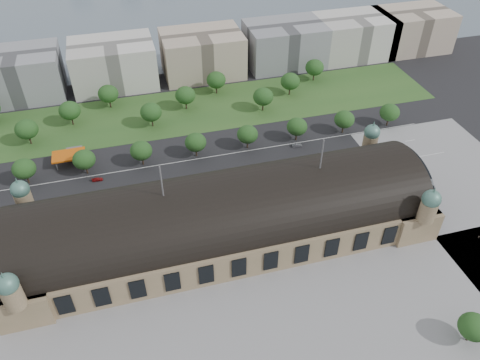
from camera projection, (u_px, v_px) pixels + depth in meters
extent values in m
plane|color=black|center=(225.00, 238.00, 172.60)|extent=(900.00, 900.00, 0.00)
cube|color=#987C5E|center=(224.00, 226.00, 168.80)|extent=(150.00, 40.00, 12.00)
cube|color=#987C5E|center=(28.00, 264.00, 155.07)|extent=(16.00, 43.00, 12.00)
cube|color=#987C5E|center=(391.00, 194.00, 182.53)|extent=(16.00, 43.00, 12.00)
cylinder|color=black|center=(224.00, 214.00, 164.99)|extent=(144.00, 37.60, 37.60)
cylinder|color=black|center=(1.00, 252.00, 148.76)|extent=(1.20, 32.00, 32.00)
cylinder|color=black|center=(409.00, 176.00, 178.68)|extent=(1.20, 32.00, 32.00)
cylinder|color=#987C5E|center=(25.00, 201.00, 164.37)|extent=(6.00, 6.00, 8.00)
sphere|color=#4C7B6D|center=(20.00, 189.00, 160.88)|extent=(6.40, 6.40, 6.40)
cone|color=#4C7B6D|center=(16.00, 180.00, 158.34)|extent=(1.00, 1.00, 2.50)
cylinder|color=#987C5E|center=(370.00, 143.00, 191.83)|extent=(6.00, 6.00, 8.00)
sphere|color=#4C7B6D|center=(372.00, 132.00, 188.34)|extent=(6.40, 6.40, 6.40)
cone|color=#4C7B6D|center=(374.00, 124.00, 185.80)|extent=(1.00, 1.00, 2.50)
cylinder|color=#987C5E|center=(13.00, 296.00, 133.07)|extent=(6.00, 6.00, 8.00)
sphere|color=#4C7B6D|center=(7.00, 284.00, 129.58)|extent=(6.40, 6.40, 6.40)
cone|color=#4C7B6D|center=(2.00, 275.00, 127.04)|extent=(1.00, 1.00, 2.50)
cylinder|color=#987C5E|center=(427.00, 211.00, 160.53)|extent=(6.00, 6.00, 8.00)
sphere|color=#4C7B6D|center=(432.00, 199.00, 157.04)|extent=(6.40, 6.40, 6.40)
cone|color=#4C7B6D|center=(435.00, 190.00, 154.50)|extent=(1.00, 1.00, 2.50)
cylinder|color=#59595B|center=(162.00, 181.00, 148.52)|extent=(0.50, 0.50, 12.00)
cylinder|color=#59595B|center=(322.00, 154.00, 159.79)|extent=(0.50, 0.50, 12.00)
cube|color=gray|center=(291.00, 334.00, 141.86)|extent=(190.00, 48.00, 0.12)
cube|color=gray|center=(466.00, 190.00, 193.71)|extent=(56.00, 100.00, 0.12)
cube|color=black|center=(157.00, 184.00, 196.82)|extent=(260.00, 26.00, 0.10)
cube|color=#2B5321|center=(152.00, 116.00, 238.84)|extent=(300.00, 45.00, 0.10)
cube|color=#C7530B|center=(69.00, 155.00, 204.56)|extent=(14.00, 9.00, 0.70)
cube|color=#59595B|center=(75.00, 152.00, 211.40)|extent=(7.00, 5.00, 3.20)
cylinder|color=#59595B|center=(57.00, 158.00, 207.40)|extent=(0.50, 0.50, 4.40)
cylinder|color=#59595B|center=(83.00, 154.00, 209.65)|extent=(0.50, 0.50, 4.40)
cylinder|color=#59595B|center=(57.00, 166.00, 202.63)|extent=(0.50, 0.50, 4.40)
cylinder|color=#59595B|center=(83.00, 162.00, 204.88)|extent=(0.50, 0.50, 4.40)
cube|color=gray|center=(18.00, 75.00, 247.71)|extent=(45.00, 32.00, 24.00)
cube|color=silver|center=(114.00, 64.00, 257.96)|extent=(45.00, 32.00, 24.00)
cube|color=#B9A792|center=(202.00, 54.00, 268.21)|extent=(45.00, 32.00, 24.00)
cube|color=gray|center=(284.00, 44.00, 278.45)|extent=(45.00, 32.00, 24.00)
cube|color=silver|center=(353.00, 36.00, 287.67)|extent=(45.00, 32.00, 24.00)
cube|color=#B9A792|center=(411.00, 30.00, 295.87)|extent=(45.00, 32.00, 24.00)
cylinder|color=#2D2116|center=(28.00, 179.00, 195.98)|extent=(0.70, 0.70, 4.32)
ellipsoid|color=#234819|center=(24.00, 169.00, 192.63)|extent=(9.60, 9.60, 8.16)
cylinder|color=#2D2116|center=(87.00, 169.00, 200.89)|extent=(0.70, 0.70, 4.32)
ellipsoid|color=#234819|center=(84.00, 160.00, 197.54)|extent=(9.60, 9.60, 8.16)
cylinder|color=#2D2116|center=(143.00, 160.00, 205.81)|extent=(0.70, 0.70, 4.32)
ellipsoid|color=#234819|center=(141.00, 151.00, 202.46)|extent=(9.60, 9.60, 8.16)
cylinder|color=#2D2116|center=(196.00, 152.00, 210.73)|extent=(0.70, 0.70, 4.32)
ellipsoid|color=#234819|center=(196.00, 142.00, 207.38)|extent=(9.60, 9.60, 8.16)
cylinder|color=#2D2116|center=(247.00, 144.00, 215.65)|extent=(0.70, 0.70, 4.32)
ellipsoid|color=#234819|center=(247.00, 134.00, 212.30)|extent=(9.60, 9.60, 8.16)
cylinder|color=#2D2116|center=(296.00, 136.00, 220.57)|extent=(0.70, 0.70, 4.32)
ellipsoid|color=#234819|center=(297.00, 127.00, 217.22)|extent=(9.60, 9.60, 8.16)
cylinder|color=#2D2116|center=(343.00, 129.00, 225.49)|extent=(0.70, 0.70, 4.32)
ellipsoid|color=#234819|center=(344.00, 119.00, 222.14)|extent=(9.60, 9.60, 8.16)
cylinder|color=#2D2116|center=(387.00, 122.00, 230.40)|extent=(0.70, 0.70, 4.32)
ellipsoid|color=#234819|center=(390.00, 112.00, 227.05)|extent=(9.60, 9.60, 8.16)
cylinder|color=#2D2116|center=(30.00, 140.00, 218.01)|extent=(0.70, 0.70, 4.68)
ellipsoid|color=#234819|center=(26.00, 129.00, 214.38)|extent=(10.40, 10.40, 8.84)
cylinder|color=#2D2116|center=(72.00, 121.00, 230.85)|extent=(0.70, 0.70, 4.68)
ellipsoid|color=#234819|center=(70.00, 111.00, 227.22)|extent=(10.40, 10.40, 8.84)
cylinder|color=#2D2116|center=(110.00, 103.00, 243.69)|extent=(0.70, 0.70, 4.68)
ellipsoid|color=#234819|center=(108.00, 94.00, 240.06)|extent=(10.40, 10.40, 8.84)
cylinder|color=#2D2116|center=(152.00, 122.00, 229.70)|extent=(0.70, 0.70, 4.68)
ellipsoid|color=#234819|center=(151.00, 112.00, 226.07)|extent=(10.40, 10.40, 8.84)
cylinder|color=#2D2116|center=(186.00, 105.00, 242.53)|extent=(0.70, 0.70, 4.68)
ellipsoid|color=#234819|center=(185.00, 95.00, 238.90)|extent=(10.40, 10.40, 8.84)
cylinder|color=#2D2116|center=(217.00, 89.00, 255.37)|extent=(0.70, 0.70, 4.68)
ellipsoid|color=#234819|center=(216.00, 80.00, 251.74)|extent=(10.40, 10.40, 8.84)
cylinder|color=#2D2116|center=(263.00, 106.00, 241.38)|extent=(0.70, 0.70, 4.68)
ellipsoid|color=#234819|center=(263.00, 97.00, 237.75)|extent=(10.40, 10.40, 8.84)
cylinder|color=#2D2116|center=(290.00, 91.00, 254.21)|extent=(0.70, 0.70, 4.68)
ellipsoid|color=#234819|center=(290.00, 81.00, 250.58)|extent=(10.40, 10.40, 8.84)
cylinder|color=#2D2116|center=(314.00, 77.00, 267.05)|extent=(0.70, 0.70, 4.68)
ellipsoid|color=#234819|center=(315.00, 67.00, 263.42)|extent=(10.40, 10.40, 8.84)
cylinder|color=#2D2116|center=(469.00, 336.00, 138.93)|extent=(0.70, 0.70, 3.96)
ellipsoid|color=#234819|center=(474.00, 327.00, 135.86)|extent=(9.00, 9.00, 7.65)
imported|color=black|center=(17.00, 210.00, 183.15)|extent=(4.79, 2.60, 1.28)
imported|color=maroon|center=(97.00, 179.00, 197.99)|extent=(4.53, 1.93, 1.30)
imported|color=#1B1D4D|center=(256.00, 174.00, 200.66)|extent=(3.90, 1.91, 1.28)
imported|color=#515258|center=(297.00, 145.00, 217.19)|extent=(4.76, 2.02, 1.53)
imported|color=white|center=(386.00, 155.00, 211.22)|extent=(5.50, 3.03, 1.46)
imported|color=black|center=(2.00, 238.00, 171.54)|extent=(5.00, 3.52, 1.56)
imported|color=maroon|center=(32.00, 225.00, 176.67)|extent=(5.98, 4.96, 1.52)
imported|color=#1E1947|center=(111.00, 211.00, 182.69)|extent=(5.29, 3.76, 1.42)
imported|color=#4E5255|center=(117.00, 217.00, 180.08)|extent=(4.85, 3.39, 1.53)
imported|color=silver|center=(101.00, 213.00, 181.88)|extent=(4.24, 3.44, 1.36)
imported|color=gray|center=(116.00, 210.00, 183.00)|extent=(5.87, 5.27, 1.51)
imported|color=black|center=(124.00, 216.00, 180.65)|extent=(5.18, 4.23, 1.41)
imported|color=red|center=(215.00, 187.00, 192.12)|extent=(13.30, 4.27, 3.64)
imported|color=silver|center=(198.00, 191.00, 190.88)|extent=(10.53, 2.49, 2.93)
imported|color=silver|center=(244.00, 175.00, 198.40)|extent=(12.80, 3.05, 3.56)
imported|color=gray|center=(479.00, 237.00, 171.96)|extent=(0.69, 0.89, 1.62)
imported|color=gray|center=(468.00, 338.00, 139.72)|extent=(1.11, 1.31, 1.89)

